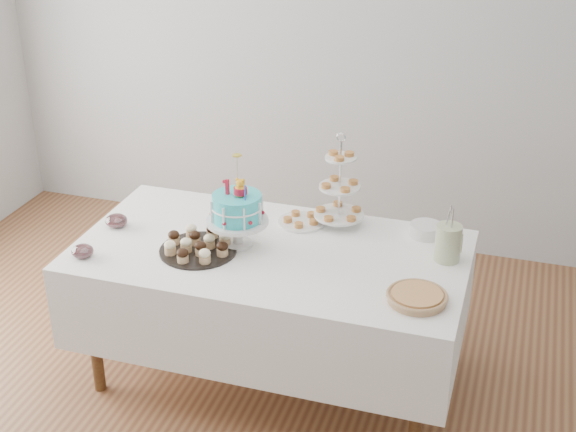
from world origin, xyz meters
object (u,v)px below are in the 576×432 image
(pie, at_px, (417,297))
(utensil_pitcher, at_px, (448,242))
(table, at_px, (271,289))
(tiered_stand, at_px, (340,187))
(cupcake_tray, at_px, (198,244))
(jam_bowl_a, at_px, (83,251))
(birthday_cake, at_px, (238,222))
(pastry_plate, at_px, (301,220))
(plate_stack, at_px, (426,230))
(jam_bowl_b, at_px, (116,221))

(pie, relative_size, utensil_pitcher, 0.98)
(table, bearing_deg, tiered_stand, 55.35)
(cupcake_tray, distance_m, utensil_pitcher, 1.21)
(table, bearing_deg, jam_bowl_a, -157.79)
(birthday_cake, distance_m, jam_bowl_a, 0.76)
(pie, xyz_separation_m, pastry_plate, (-0.70, 0.58, -0.01))
(table, height_order, pastry_plate, pastry_plate)
(table, xyz_separation_m, plate_stack, (0.71, 0.38, 0.26))
(tiered_stand, bearing_deg, pastry_plate, -166.24)
(birthday_cake, bearing_deg, plate_stack, 32.73)
(tiered_stand, distance_m, pastry_plate, 0.28)
(pie, bearing_deg, birthday_cake, 165.14)
(plate_stack, height_order, utensil_pitcher, utensil_pitcher)
(pie, distance_m, jam_bowl_a, 1.61)
(jam_bowl_a, distance_m, jam_bowl_b, 0.34)
(table, relative_size, birthday_cake, 4.07)
(table, relative_size, pie, 7.04)
(cupcake_tray, bearing_deg, pie, -6.80)
(tiered_stand, distance_m, plate_stack, 0.49)
(birthday_cake, relative_size, plate_stack, 2.91)
(cupcake_tray, relative_size, utensil_pitcher, 1.36)
(table, relative_size, jam_bowl_b, 16.75)
(pastry_plate, distance_m, jam_bowl_a, 1.12)
(tiered_stand, xyz_separation_m, jam_bowl_a, (-1.09, -0.71, -0.18))
(pastry_plate, bearing_deg, table, -101.29)
(pastry_plate, height_order, jam_bowl_a, jam_bowl_a)
(pastry_plate, bearing_deg, utensil_pitcher, -11.86)
(table, relative_size, jam_bowl_a, 18.06)
(birthday_cake, distance_m, utensil_pitcher, 1.02)
(pie, distance_m, plate_stack, 0.64)
(pie, relative_size, tiered_stand, 0.54)
(pie, distance_m, utensil_pitcher, 0.43)
(tiered_stand, distance_m, jam_bowl_b, 1.17)
(pie, bearing_deg, pastry_plate, 140.58)
(birthday_cake, bearing_deg, cupcake_tray, -136.07)
(jam_bowl_a, distance_m, utensil_pitcher, 1.75)
(plate_stack, distance_m, jam_bowl_b, 1.59)
(table, distance_m, jam_bowl_b, 0.88)
(jam_bowl_b, bearing_deg, pie, -8.89)
(jam_bowl_a, bearing_deg, pastry_plate, 36.23)
(table, xyz_separation_m, tiered_stand, (0.25, 0.37, 0.44))
(pie, relative_size, jam_bowl_a, 2.57)
(pastry_plate, relative_size, utensil_pitcher, 0.89)
(birthday_cake, xyz_separation_m, jam_bowl_b, (-0.67, 0.00, -0.10))
(table, bearing_deg, utensil_pitcher, 10.52)
(birthday_cake, relative_size, cupcake_tray, 1.24)
(pastry_plate, height_order, utensil_pitcher, utensil_pitcher)
(jam_bowl_a, height_order, utensil_pitcher, utensil_pitcher)
(plate_stack, relative_size, utensil_pitcher, 0.58)
(pie, height_order, utensil_pitcher, utensil_pitcher)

